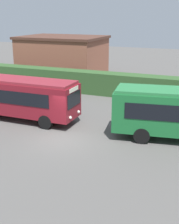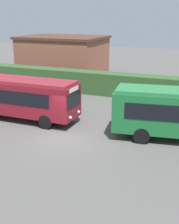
# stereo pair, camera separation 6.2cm
# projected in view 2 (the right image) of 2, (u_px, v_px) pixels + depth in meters

# --- Properties ---
(ground_plane) EXTENTS (111.59, 111.59, 0.00)m
(ground_plane) POSITION_uv_depth(u_px,v_px,m) (63.00, 139.00, 19.42)
(ground_plane) COLOR #514F4C
(bus_maroon) EXTENTS (8.87, 2.62, 3.09)m
(bus_maroon) POSITION_uv_depth(u_px,v_px,m) (21.00, 96.00, 22.64)
(bus_maroon) COLOR maroon
(bus_maroon) RESTS_ON ground_plane
(hedge_row) EXTENTS (67.80, 1.80, 2.15)m
(hedge_row) POSITION_uv_depth(u_px,v_px,m) (120.00, 85.00, 29.43)
(hedge_row) COLOR #2D4E26
(hedge_row) RESTS_ON ground_plane
(depot_building) EXTENTS (10.11, 7.53, 4.97)m
(depot_building) POSITION_uv_depth(u_px,v_px,m) (63.00, 56.00, 38.50)
(depot_building) COLOR brown
(depot_building) RESTS_ON ground_plane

